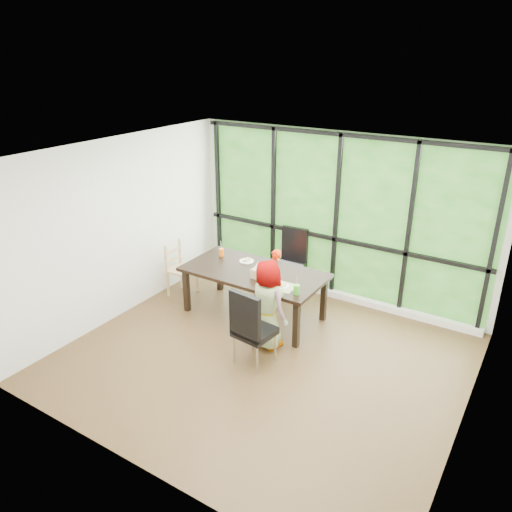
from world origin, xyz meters
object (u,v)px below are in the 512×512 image
object	(u,v)px
chair_interior_leather	(255,326)
child_toddler	(275,275)
chair_end_beech	(182,270)
plate_far	(247,261)
child_older	(269,305)
plate_near	(281,286)
green_cup	(297,290)
tissue_box	(258,273)
chair_window_leather	(290,261)
dining_table	(254,293)
orange_cup	(221,252)

from	to	relation	value
chair_interior_leather	child_toddler	distance (m)	1.83
chair_end_beech	plate_far	size ratio (longest dim) A/B	3.96
child_older	chair_interior_leather	bearing A→B (deg)	113.22
plate_near	green_cup	size ratio (longest dim) A/B	1.69
chair_end_beech	child_toddler	size ratio (longest dim) A/B	1.04
green_cup	plate_far	bearing A→B (deg)	154.37
tissue_box	plate_near	bearing A→B (deg)	-9.58
chair_window_leather	chair_interior_leather	distance (m)	2.17
dining_table	chair_interior_leather	bearing A→B (deg)	-57.11
chair_window_leather	child_toddler	size ratio (longest dim) A/B	1.25
chair_end_beech	tissue_box	distance (m)	1.60
plate_far	child_older	bearing A→B (deg)	-42.61
orange_cup	plate_far	bearing A→B (deg)	3.22
child_toddler	orange_cup	xyz separation A→B (m)	(-0.75, -0.44, 0.38)
green_cup	child_older	bearing A→B (deg)	-134.09
dining_table	child_older	bearing A→B (deg)	-43.81
plate_near	child_older	bearing A→B (deg)	-85.07
child_toddler	green_cup	size ratio (longest dim) A/B	6.43
child_older	green_cup	bearing A→B (deg)	-117.39
child_toddler	plate_near	bearing A→B (deg)	-32.08
chair_interior_leather	orange_cup	bearing A→B (deg)	-35.04
orange_cup	tissue_box	distance (m)	1.00
green_cup	tissue_box	size ratio (longest dim) A/B	0.84
chair_end_beech	green_cup	bearing A→B (deg)	-99.07
chair_interior_leather	plate_near	world-z (taller)	chair_interior_leather
child_older	orange_cup	xyz separation A→B (m)	(-1.38, 0.81, 0.18)
chair_interior_leather	green_cup	xyz separation A→B (m)	(0.21, 0.72, 0.28)
chair_window_leather	orange_cup	size ratio (longest dim) A/B	8.83
chair_window_leather	plate_far	world-z (taller)	chair_window_leather
dining_table	child_toddler	bearing A→B (deg)	90.00
child_older	green_cup	size ratio (longest dim) A/B	9.47
green_cup	orange_cup	bearing A→B (deg)	161.85
chair_interior_leather	child_older	xyz separation A→B (m)	(-0.05, 0.45, 0.10)
green_cup	tissue_box	xyz separation A→B (m)	(-0.72, 0.16, 0.00)
plate_near	tissue_box	size ratio (longest dim) A/B	1.42
dining_table	child_toddler	size ratio (longest dim) A/B	2.47
dining_table	child_toddler	xyz separation A→B (m)	(0.00, 0.65, 0.06)
plate_far	orange_cup	size ratio (longest dim) A/B	1.86
plate_far	tissue_box	distance (m)	0.61
child_toddler	child_older	xyz separation A→B (m)	(0.63, -1.25, 0.20)
chair_window_leather	child_older	size ratio (longest dim) A/B	0.85
plate_near	plate_far	bearing A→B (deg)	151.58
child_toddler	dining_table	bearing A→B (deg)	-66.05
chair_window_leather	child_toddler	xyz separation A→B (m)	(-0.06, -0.38, -0.11)
child_toddler	orange_cup	distance (m)	0.95
orange_cup	tissue_box	size ratio (longest dim) A/B	0.76
chair_window_leather	child_older	world-z (taller)	child_older
orange_cup	chair_end_beech	bearing A→B (deg)	-158.57
dining_table	tissue_box	size ratio (longest dim) A/B	13.27
dining_table	chair_window_leather	world-z (taller)	chair_window_leather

